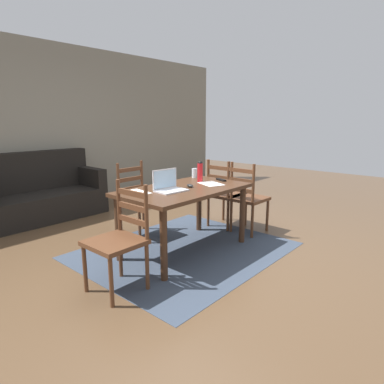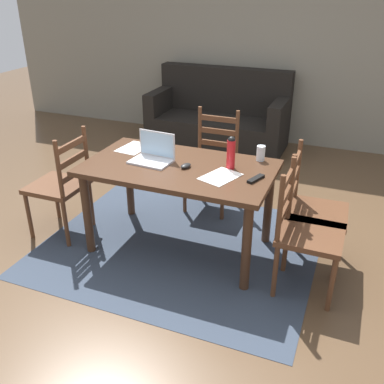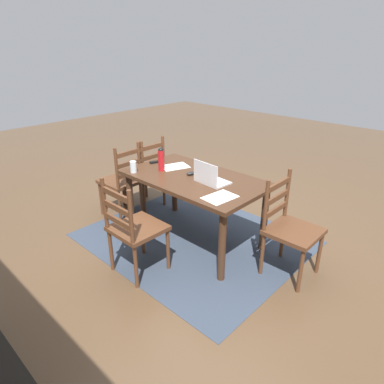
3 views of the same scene
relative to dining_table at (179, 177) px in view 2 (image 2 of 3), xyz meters
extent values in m
plane|color=brown|center=(0.00, 0.00, -0.64)|extent=(14.00, 14.00, 0.00)
cube|color=#333D4C|center=(0.00, 0.00, -0.64)|extent=(2.25, 1.88, 0.01)
cube|color=gray|center=(0.00, 3.00, 0.71)|extent=(8.00, 0.12, 2.70)
cube|color=#422819|center=(0.00, 0.00, 0.08)|extent=(1.48, 0.85, 0.04)
cylinder|color=#422819|center=(-0.66, -0.34, -0.29)|extent=(0.07, 0.07, 0.70)
cylinder|color=#422819|center=(0.66, -0.34, -0.29)|extent=(0.07, 0.07, 0.70)
cylinder|color=#422819|center=(-0.66, 0.34, -0.29)|extent=(0.07, 0.07, 0.70)
cylinder|color=#422819|center=(0.66, 0.34, -0.29)|extent=(0.07, 0.07, 0.70)
cube|color=#56331E|center=(1.07, -0.17, -0.19)|extent=(0.45, 0.45, 0.04)
cylinder|color=#56331E|center=(1.26, 0.02, -0.43)|extent=(0.04, 0.04, 0.43)
cylinder|color=#56331E|center=(1.26, -0.36, -0.43)|extent=(0.04, 0.04, 0.43)
cylinder|color=#56331E|center=(0.88, 0.02, -0.43)|extent=(0.04, 0.04, 0.43)
cylinder|color=#56331E|center=(0.88, -0.36, -0.43)|extent=(0.04, 0.04, 0.43)
cylinder|color=#56331E|center=(0.87, 0.02, 0.06)|extent=(0.04, 0.04, 0.50)
cylinder|color=#56331E|center=(0.87, -0.36, 0.06)|extent=(0.04, 0.04, 0.50)
cube|color=#56331E|center=(0.87, -0.17, -0.04)|extent=(0.03, 0.36, 0.05)
cube|color=#56331E|center=(0.87, -0.17, 0.08)|extent=(0.03, 0.36, 0.05)
cube|color=#56331E|center=(0.87, -0.17, 0.21)|extent=(0.03, 0.36, 0.05)
cube|color=#56331E|center=(0.00, 0.75, -0.19)|extent=(0.44, 0.44, 0.04)
cylinder|color=#56331E|center=(0.19, 0.56, -0.43)|extent=(0.04, 0.04, 0.43)
cylinder|color=#56331E|center=(-0.19, 0.57, -0.43)|extent=(0.04, 0.04, 0.43)
cylinder|color=#56331E|center=(0.19, 0.94, -0.43)|extent=(0.04, 0.04, 0.43)
cylinder|color=#56331E|center=(-0.19, 0.95, -0.43)|extent=(0.04, 0.04, 0.43)
cylinder|color=#56331E|center=(0.19, 0.95, 0.06)|extent=(0.04, 0.04, 0.50)
cylinder|color=#56331E|center=(-0.19, 0.96, 0.06)|extent=(0.04, 0.04, 0.50)
cube|color=#56331E|center=(0.00, 0.95, -0.04)|extent=(0.36, 0.03, 0.05)
cube|color=#56331E|center=(0.00, 0.95, 0.08)|extent=(0.36, 0.03, 0.05)
cube|color=#56331E|center=(0.00, 0.95, 0.21)|extent=(0.36, 0.03, 0.05)
cube|color=#56331E|center=(-1.07, -0.17, -0.19)|extent=(0.44, 0.44, 0.04)
cylinder|color=#56331E|center=(-1.26, -0.36, -0.43)|extent=(0.04, 0.04, 0.43)
cylinder|color=#56331E|center=(-1.26, 0.02, -0.43)|extent=(0.04, 0.04, 0.43)
cylinder|color=#56331E|center=(-0.88, -0.36, -0.43)|extent=(0.04, 0.04, 0.43)
cylinder|color=#56331E|center=(-0.88, 0.02, -0.43)|extent=(0.04, 0.04, 0.43)
cylinder|color=#56331E|center=(-0.87, -0.36, 0.06)|extent=(0.04, 0.04, 0.50)
cylinder|color=#56331E|center=(-0.87, 0.02, 0.06)|extent=(0.04, 0.04, 0.50)
cube|color=#56331E|center=(-0.87, -0.17, -0.04)|extent=(0.03, 0.36, 0.05)
cube|color=#56331E|center=(-0.87, -0.17, 0.08)|extent=(0.03, 0.36, 0.05)
cube|color=#56331E|center=(-0.87, -0.17, 0.21)|extent=(0.03, 0.36, 0.05)
cube|color=#56331E|center=(1.07, 0.17, -0.19)|extent=(0.45, 0.45, 0.04)
cylinder|color=#56331E|center=(1.25, 0.37, -0.43)|extent=(0.04, 0.04, 0.43)
cylinder|color=#56331E|center=(1.27, -0.01, -0.43)|extent=(0.04, 0.04, 0.43)
cylinder|color=#56331E|center=(0.87, 0.35, -0.43)|extent=(0.04, 0.04, 0.43)
cylinder|color=#56331E|center=(0.89, -0.03, -0.43)|extent=(0.04, 0.04, 0.43)
cylinder|color=#56331E|center=(0.86, 0.35, 0.06)|extent=(0.04, 0.04, 0.50)
cylinder|color=#56331E|center=(0.88, -0.03, 0.06)|extent=(0.04, 0.04, 0.50)
cube|color=#56331E|center=(0.87, 0.16, -0.04)|extent=(0.04, 0.36, 0.05)
cube|color=#56331E|center=(0.87, 0.16, 0.08)|extent=(0.04, 0.36, 0.05)
cube|color=#56331E|center=(0.87, 0.16, 0.21)|extent=(0.04, 0.36, 0.05)
cube|color=black|center=(-0.51, 2.45, -0.44)|extent=(1.80, 0.80, 0.40)
cube|color=black|center=(-0.51, 2.75, 0.06)|extent=(1.80, 0.20, 0.60)
cube|color=black|center=(0.31, 2.45, -0.09)|extent=(0.16, 0.80, 0.30)
cube|color=black|center=(-1.33, 2.45, -0.09)|extent=(0.16, 0.80, 0.30)
cube|color=silver|center=(-0.23, -0.02, 0.11)|extent=(0.34, 0.25, 0.02)
cube|color=silver|center=(-0.22, 0.08, 0.22)|extent=(0.32, 0.04, 0.21)
cube|color=#A5CCEA|center=(-0.22, 0.07, 0.22)|extent=(0.30, 0.03, 0.19)
cylinder|color=red|center=(0.39, 0.10, 0.21)|extent=(0.07, 0.07, 0.23)
sphere|color=black|center=(0.39, 0.10, 0.33)|extent=(0.06, 0.06, 0.06)
cylinder|color=silver|center=(0.56, 0.34, 0.16)|extent=(0.07, 0.07, 0.12)
ellipsoid|color=black|center=(0.07, -0.02, 0.12)|extent=(0.09, 0.11, 0.03)
cube|color=black|center=(0.62, -0.04, 0.11)|extent=(0.10, 0.17, 0.02)
cube|color=white|center=(-0.51, 0.21, 0.10)|extent=(0.24, 0.32, 0.00)
cube|color=white|center=(0.37, -0.08, 0.10)|extent=(0.30, 0.35, 0.00)
camera|label=1|loc=(-2.66, -2.45, 0.85)|focal=31.11mm
camera|label=2|loc=(1.25, -2.86, 1.41)|focal=40.49mm
camera|label=3|loc=(-2.20, 2.37, 1.35)|focal=31.45mm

